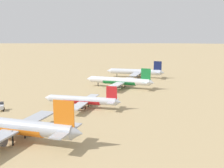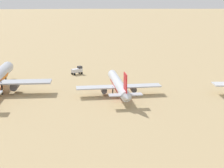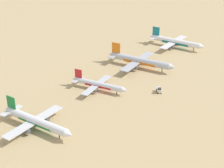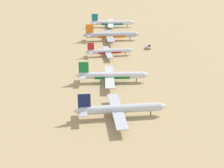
# 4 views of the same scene
# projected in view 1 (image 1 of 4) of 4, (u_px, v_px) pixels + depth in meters

# --- Properties ---
(ground_plane) EXTENTS (1800.00, 1800.00, 0.00)m
(ground_plane) POSITION_uv_depth(u_px,v_px,m) (79.00, 106.00, 144.98)
(ground_plane) COLOR tan
(parked_jet_0) EXTENTS (48.68, 39.51, 14.04)m
(parked_jet_0) POSITION_uv_depth(u_px,v_px,m) (136.00, 72.00, 237.59)
(parked_jet_0) COLOR silver
(parked_jet_0) RESTS_ON ground
(parked_jet_1) EXTENTS (48.43, 39.54, 13.98)m
(parked_jet_1) POSITION_uv_depth(u_px,v_px,m) (120.00, 81.00, 193.17)
(parked_jet_1) COLOR silver
(parked_jet_1) RESTS_ON ground
(parked_jet_2) EXTENTS (40.17, 32.55, 11.61)m
(parked_jet_2) POSITION_uv_depth(u_px,v_px,m) (83.00, 100.00, 141.69)
(parked_jet_2) COLOR silver
(parked_jet_2) RESTS_ON ground
(parked_jet_3) EXTENTS (54.76, 44.54, 15.79)m
(parked_jet_3) POSITION_uv_depth(u_px,v_px,m) (11.00, 126.00, 98.07)
(parked_jet_3) COLOR #B2B7C1
(parked_jet_3) RESTS_ON ground
(service_truck) EXTENTS (4.70, 5.70, 3.90)m
(service_truck) POSITION_uv_depth(u_px,v_px,m) (1.00, 106.00, 136.99)
(service_truck) COLOR silver
(service_truck) RESTS_ON ground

